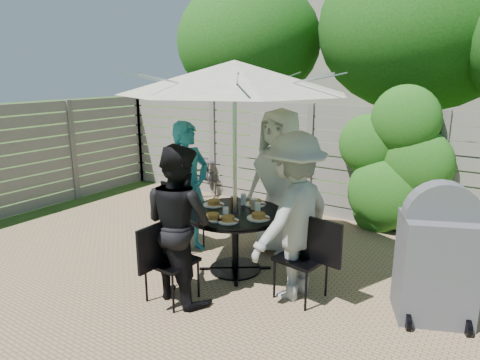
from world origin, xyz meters
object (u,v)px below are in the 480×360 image
Objects in this scene: chair_front at (171,277)px; plate_extra at (228,220)px; plate_left at (214,203)px; glass_back at (243,199)px; chair_left at (183,230)px; glass_right at (258,209)px; person_front at (179,224)px; glass_front at (226,213)px; bbq_grill at (437,259)px; person_back at (279,182)px; plate_back at (255,203)px; umbrella at (235,77)px; plate_right at (258,217)px; syrup_jug at (234,203)px; coffee_cup at (254,204)px; person_right at (293,217)px; plate_front at (213,217)px; patio_table at (235,230)px; chair_right at (302,274)px; person_left at (188,189)px; chair_back at (284,230)px.

plate_extra is at bearing -22.77° from chair_front.
plate_left is 0.37m from glass_back.
chair_left is 1.35m from glass_right.
person_front is 6.93× the size of plate_extra.
bbq_grill is at bearing 13.57° from glass_front.
person_back is 0.78m from glass_right.
person_back is at bearing 86.55° from glass_front.
person_back is 1.38× the size of bbq_grill.
plate_back and plate_left have the same top height.
chair_front is (-0.15, -0.95, -2.01)m from umbrella.
person_back is 7.34× the size of plate_right.
person_back is at bearing 81.05° from plate_back.
person_front is at bearing -95.05° from syrup_jug.
syrup_jug is 0.23m from coffee_cup.
plate_right is at bearing -49.18° from coffee_cup.
chair_front is 1.35m from glass_back.
glass_front is (1.02, -0.42, 0.56)m from chair_left.
umbrella reaches higher than plate_right.
plate_extra is at bearing -108.76° from person_front.
plate_back is 0.68m from plate_extra.
person_right is at bearing -45.00° from person_back.
glass_back is at bearing -100.42° from person_back.
plate_front is at bearing -23.19° from chair_left.
umbrella is 18.18× the size of syrup_jug.
umbrella is at bearing -123.39° from coffee_cup.
person_back is 1.45m from chair_left.
bbq_grill is at bearing 4.52° from syrup_jug.
chair_right reaches higher than patio_table.
person_front reaches higher than plate_extra.
person_back reaches higher than plate_extra.
plate_left is 0.51m from plate_front.
umbrella is 1.64m from person_left.
glass_front is at bearing 34.80° from plate_front.
chair_front is 1.15m from plate_right.
umbrella is 2.22m from chair_right.
person_front reaches higher than syrup_jug.
bbq_grill is at bearing 15.37° from plate_extra.
coffee_cup is at bearing 8.94° from chair_left.
person_back is 1.16m from plate_extra.
chair_back is 0.50× the size of person_left.
umbrella is 1.52× the size of person_back.
person_front is at bearing -109.37° from glass_front.
plate_left is at bearing 142.00° from plate_extra.
syrup_jug is 1.33× the size of coffee_cup.
syrup_jug is 2.23m from bbq_grill.
person_front is at bearing -98.95° from patio_table.
glass_right is (0.12, -0.89, 0.56)m from chair_back.
person_left is 0.91m from plate_back.
glass_back is at bearing 36.55° from plate_left.
chair_right is 0.62m from person_right.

